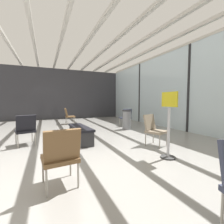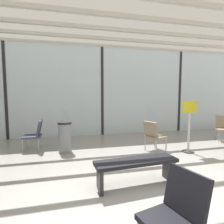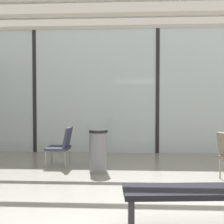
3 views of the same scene
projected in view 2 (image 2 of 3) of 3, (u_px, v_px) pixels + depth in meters
ground_plane at (172, 212)px, 2.55m from camera, size 60.00×60.00×0.00m
glass_curtain_wall at (102, 92)px, 7.41m from camera, size 14.00×0.08×3.49m
window_mullion_0 at (6, 91)px, 6.59m from camera, size 0.10×0.12×3.49m
window_mullion_1 at (102, 92)px, 7.41m from camera, size 0.10×0.12×3.49m
window_mullion_2 at (179, 92)px, 8.24m from camera, size 0.10×0.12×3.49m
ceiling_slats at (129, 7)px, 4.05m from camera, size 13.72×6.72×0.10m
parked_airplane at (89, 89)px, 12.86m from camera, size 10.98×4.04×4.04m
lounge_chair_0 at (154, 134)px, 5.29m from camera, size 0.67×0.64×0.87m
lounge_chair_1 at (224, 127)px, 6.51m from camera, size 0.67×0.69×0.87m
lounge_chair_3 at (35, 133)px, 5.42m from camera, size 0.54×0.49×0.87m
lounge_chair_5 at (177, 211)px, 1.79m from camera, size 0.63×0.60×0.87m
waiting_bench at (136, 166)px, 3.28m from camera, size 1.53×0.51×0.47m
trash_bin at (65, 137)px, 5.21m from camera, size 0.38×0.38×0.86m
info_sign at (189, 128)px, 5.17m from camera, size 0.44×0.32×1.44m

